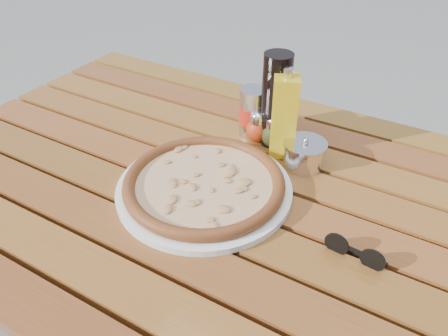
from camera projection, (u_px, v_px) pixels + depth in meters
The scene contains 10 objects.
table at pixel (219, 211), 0.96m from camera, with size 1.40×0.90×0.75m.
plate at pixel (204, 189), 0.90m from camera, with size 0.36×0.36×0.01m, color silver.
pizza at pixel (204, 183), 0.89m from camera, with size 0.45×0.45×0.03m.
pepper_shaker at pixel (258, 127), 1.03m from camera, with size 0.06×0.06×0.08m.
oregano_shaker at pixel (273, 132), 1.02m from camera, with size 0.06×0.06×0.08m.
dark_bottle at pixel (276, 100), 0.99m from camera, with size 0.07×0.07×0.22m, color black.
soda_can at pixel (253, 112), 1.05m from camera, with size 0.09×0.09×0.12m.
olive_oil_cruet at pixel (284, 116), 0.96m from camera, with size 0.07×0.07×0.21m.
parmesan_tin at pixel (304, 154), 0.96m from camera, with size 0.11×0.11×0.07m.
sunglasses at pixel (355, 252), 0.75m from camera, with size 0.11×0.03×0.04m.
Camera 1 is at (0.37, -0.62, 1.32)m, focal length 35.00 mm.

